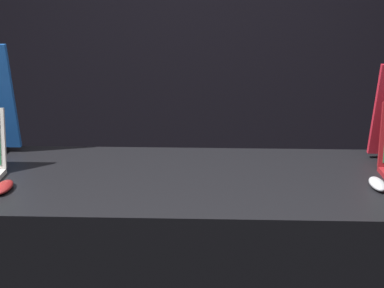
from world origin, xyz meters
TOP-DOWN VIEW (x-y plane):
  - wall_back at (0.00, 2.06)m, footprint 8.00×0.05m
  - display_counter at (0.00, 0.32)m, footprint 2.39×0.63m
  - mouse_front at (-0.73, 0.19)m, footprint 0.06×0.12m
  - mouse_back at (0.73, 0.25)m, footprint 0.06×0.11m

SIDE VIEW (x-z plane):
  - display_counter at x=0.00m, z-range 0.00..1.00m
  - mouse_front at x=-0.73m, z-range 1.00..1.02m
  - mouse_back at x=0.73m, z-range 1.00..1.03m
  - wall_back at x=0.00m, z-range 0.00..2.80m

